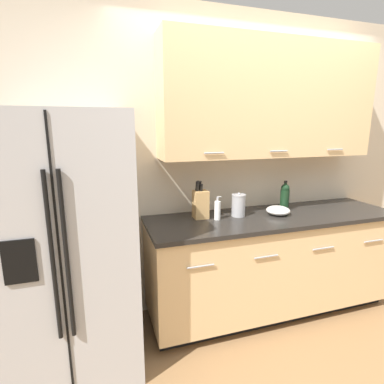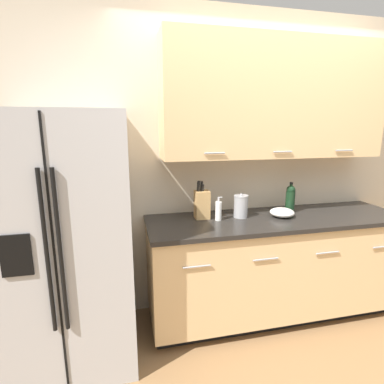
{
  "view_description": "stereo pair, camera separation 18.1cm",
  "coord_description": "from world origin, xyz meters",
  "px_view_note": "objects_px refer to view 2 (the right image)",
  "views": [
    {
      "loc": [
        -1.36,
        -1.17,
        1.65
      ],
      "look_at": [
        -0.69,
        0.96,
        1.15
      ],
      "focal_mm": 28.0,
      "sensor_mm": 36.0,
      "label": 1
    },
    {
      "loc": [
        -1.19,
        -1.22,
        1.65
      ],
      "look_at": [
        -0.69,
        0.96,
        1.15
      ],
      "focal_mm": 28.0,
      "sensor_mm": 36.0,
      "label": 2
    }
  ],
  "objects_px": {
    "knife_block": "(202,204)",
    "steel_canister": "(241,206)",
    "refrigerator": "(68,241)",
    "mixing_bowl": "(282,212)",
    "wine_bottle": "(290,198)",
    "soap_dispenser": "(218,211)"
  },
  "relations": [
    {
      "from": "refrigerator",
      "to": "knife_block",
      "type": "bearing_deg",
      "value": 11.06
    },
    {
      "from": "soap_dispenser",
      "to": "wine_bottle",
      "type": "bearing_deg",
      "value": 6.59
    },
    {
      "from": "steel_canister",
      "to": "refrigerator",
      "type": "bearing_deg",
      "value": -173.46
    },
    {
      "from": "mixing_bowl",
      "to": "wine_bottle",
      "type": "bearing_deg",
      "value": 38.89
    },
    {
      "from": "mixing_bowl",
      "to": "steel_canister",
      "type": "bearing_deg",
      "value": 169.03
    },
    {
      "from": "refrigerator",
      "to": "knife_block",
      "type": "xyz_separation_m",
      "value": [
        1.01,
        0.2,
        0.15
      ]
    },
    {
      "from": "refrigerator",
      "to": "wine_bottle",
      "type": "relative_size",
      "value": 6.48
    },
    {
      "from": "knife_block",
      "to": "soap_dispenser",
      "type": "xyz_separation_m",
      "value": [
        0.12,
        -0.08,
        -0.04
      ]
    },
    {
      "from": "mixing_bowl",
      "to": "soap_dispenser",
      "type": "bearing_deg",
      "value": 177.01
    },
    {
      "from": "knife_block",
      "to": "refrigerator",
      "type": "bearing_deg",
      "value": -168.94
    },
    {
      "from": "knife_block",
      "to": "wine_bottle",
      "type": "distance_m",
      "value": 0.8
    },
    {
      "from": "knife_block",
      "to": "steel_canister",
      "type": "height_order",
      "value": "knife_block"
    },
    {
      "from": "knife_block",
      "to": "wine_bottle",
      "type": "xyz_separation_m",
      "value": [
        0.8,
        -0.0,
        0.01
      ]
    },
    {
      "from": "knife_block",
      "to": "soap_dispenser",
      "type": "distance_m",
      "value": 0.15
    },
    {
      "from": "soap_dispenser",
      "to": "refrigerator",
      "type": "bearing_deg",
      "value": -174.17
    },
    {
      "from": "soap_dispenser",
      "to": "mixing_bowl",
      "type": "relative_size",
      "value": 0.96
    },
    {
      "from": "wine_bottle",
      "to": "steel_canister",
      "type": "xyz_separation_m",
      "value": [
        -0.48,
        -0.04,
        -0.03
      ]
    },
    {
      "from": "mixing_bowl",
      "to": "refrigerator",
      "type": "bearing_deg",
      "value": -177.06
    },
    {
      "from": "knife_block",
      "to": "soap_dispenser",
      "type": "bearing_deg",
      "value": -35.5
    },
    {
      "from": "refrigerator",
      "to": "steel_canister",
      "type": "bearing_deg",
      "value": 6.54
    },
    {
      "from": "wine_bottle",
      "to": "mixing_bowl",
      "type": "distance_m",
      "value": 0.19
    },
    {
      "from": "wine_bottle",
      "to": "mixing_bowl",
      "type": "relative_size",
      "value": 1.34
    }
  ]
}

